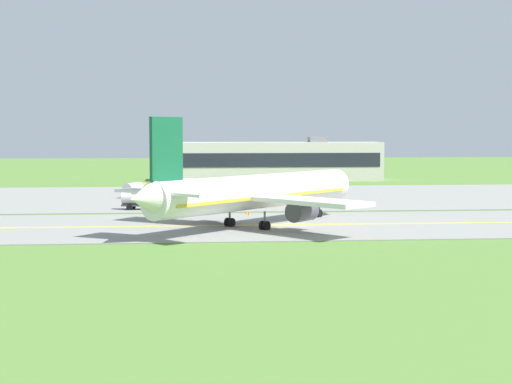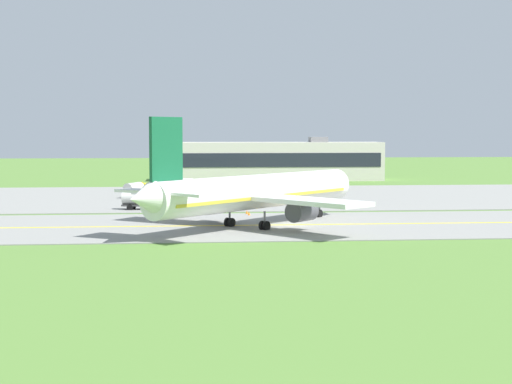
{
  "view_description": "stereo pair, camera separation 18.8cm",
  "coord_description": "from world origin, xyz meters",
  "px_view_note": "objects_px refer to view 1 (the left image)",
  "views": [
    {
      "loc": [
        -12.98,
        -93.33,
        11.17
      ],
      "look_at": [
        -4.16,
        0.78,
        4.0
      ],
      "focal_mm": 55.64,
      "sensor_mm": 36.0,
      "label": 1
    },
    {
      "loc": [
        -12.79,
        -93.34,
        11.17
      ],
      "look_at": [
        -4.16,
        0.78,
        4.0
      ],
      "focal_mm": 55.64,
      "sensor_mm": 36.0,
      "label": 2
    }
  ],
  "objects_px": {
    "service_truck_fuel": "(176,184)",
    "service_truck_catering": "(136,189)",
    "airplane_lead": "(255,192)",
    "service_truck_baggage": "(143,199)"
  },
  "relations": [
    {
      "from": "service_truck_fuel",
      "to": "service_truck_catering",
      "type": "relative_size",
      "value": 0.97
    },
    {
      "from": "airplane_lead",
      "to": "service_truck_catering",
      "type": "xyz_separation_m",
      "value": [
        -16.3,
        43.67,
        -2.6
      ]
    },
    {
      "from": "service_truck_fuel",
      "to": "service_truck_catering",
      "type": "distance_m",
      "value": 12.74
    },
    {
      "from": "service_truck_fuel",
      "to": "service_truck_catering",
      "type": "xyz_separation_m",
      "value": [
        -6.72,
        -10.83,
        0.0
      ]
    },
    {
      "from": "service_truck_baggage",
      "to": "service_truck_catering",
      "type": "distance_m",
      "value": 21.58
    },
    {
      "from": "service_truck_baggage",
      "to": "service_truck_fuel",
      "type": "bearing_deg",
      "value": 82.14
    },
    {
      "from": "service_truck_fuel",
      "to": "service_truck_catering",
      "type": "bearing_deg",
      "value": -121.82
    },
    {
      "from": "airplane_lead",
      "to": "service_truck_catering",
      "type": "distance_m",
      "value": 46.68
    },
    {
      "from": "service_truck_baggage",
      "to": "service_truck_fuel",
      "type": "height_order",
      "value": "same"
    },
    {
      "from": "service_truck_baggage",
      "to": "airplane_lead",
      "type": "bearing_deg",
      "value": -57.7
    }
  ]
}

